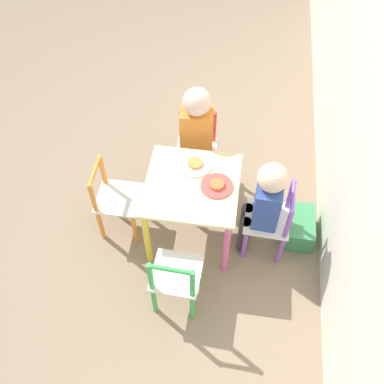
% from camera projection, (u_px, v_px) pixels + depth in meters
% --- Properties ---
extents(ground_plane, '(6.00, 6.00, 0.00)m').
position_uv_depth(ground_plane, '(192.00, 232.00, 2.88)').
color(ground_plane, '#8C755B').
extents(kids_table, '(0.52, 0.52, 0.50)m').
position_uv_depth(kids_table, '(192.00, 193.00, 2.55)').
color(kids_table, beige).
rests_on(kids_table, ground_plane).
extents(chair_purple, '(0.27, 0.27, 0.53)m').
position_uv_depth(chair_purple, '(271.00, 221.00, 2.62)').
color(chair_purple, silver).
rests_on(chair_purple, ground_plane).
extents(chair_red, '(0.28, 0.28, 0.53)m').
position_uv_depth(chair_red, '(197.00, 151.00, 2.96)').
color(chair_red, silver).
rests_on(chair_red, ground_plane).
extents(chair_green, '(0.27, 0.27, 0.53)m').
position_uv_depth(chair_green, '(176.00, 279.00, 2.39)').
color(chair_green, silver).
rests_on(chair_green, ground_plane).
extents(chair_orange, '(0.26, 0.26, 0.53)m').
position_uv_depth(chair_orange, '(115.00, 200.00, 2.71)').
color(chair_orange, silver).
rests_on(chair_orange, ground_plane).
extents(child_back, '(0.21, 0.22, 0.73)m').
position_uv_depth(child_back, '(264.00, 201.00, 2.48)').
color(child_back, '#38383D').
rests_on(child_back, ground_plane).
extents(child_left, '(0.22, 0.21, 0.80)m').
position_uv_depth(child_left, '(196.00, 133.00, 2.75)').
color(child_left, '#7A6B5B').
rests_on(child_left, ground_plane).
extents(plate_back, '(0.18, 0.18, 0.03)m').
position_uv_depth(plate_back, '(217.00, 186.00, 2.47)').
color(plate_back, '#E54C47').
rests_on(plate_back, kids_table).
extents(plate_left, '(0.19, 0.19, 0.03)m').
position_uv_depth(plate_left, '(195.00, 164.00, 2.56)').
color(plate_left, white).
rests_on(plate_left, kids_table).
extents(storage_bin, '(0.28, 0.17, 0.16)m').
position_uv_depth(storage_bin, '(299.00, 227.00, 2.81)').
color(storage_bin, '#3D8E56').
rests_on(storage_bin, ground_plane).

